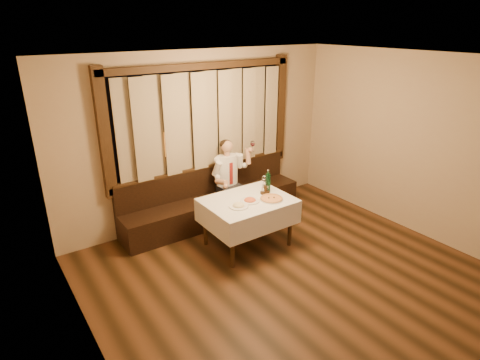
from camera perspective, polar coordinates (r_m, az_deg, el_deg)
room at (r=5.07m, az=5.97°, el=2.06°), size 5.01×6.01×2.81m
banquette at (r=6.84m, az=-3.93°, el=-3.28°), size 3.20×0.61×0.94m
dining_table at (r=5.92m, az=1.10°, el=-3.73°), size 1.27×0.97×0.76m
pizza at (r=5.89m, az=4.49°, el=-2.65°), size 0.35×0.35×0.04m
pasta_red at (r=5.81m, az=1.42°, el=-2.71°), size 0.28×0.28×0.10m
pasta_cream at (r=5.64m, az=-0.21°, el=-3.46°), size 0.28×0.28×0.09m
green_bottle at (r=6.10m, az=3.99°, el=-0.35°), size 0.08×0.08×0.36m
table_wine_glass at (r=6.34m, az=3.41°, el=0.27°), size 0.06×0.06×0.17m
cruet_caddy at (r=6.06m, az=3.57°, el=-1.54°), size 0.14×0.08×0.14m
seated_man at (r=6.73m, az=-1.47°, el=0.87°), size 0.74×0.56×1.37m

